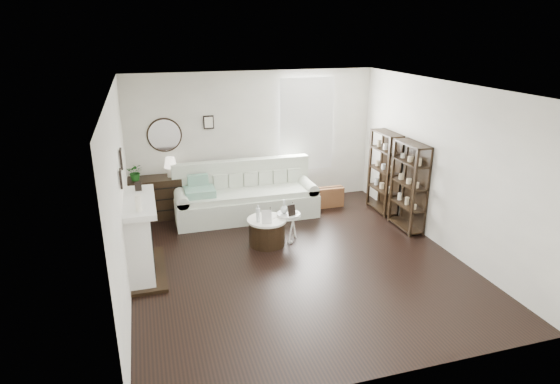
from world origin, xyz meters
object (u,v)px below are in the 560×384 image
object	(u,v)px
sofa	(245,198)
drum_table	(267,231)
dresser	(155,198)
pedestal_table	(289,216)

from	to	relation	value
sofa	drum_table	world-z (taller)	sofa
dresser	sofa	bearing A→B (deg)	-12.86
dresser	pedestal_table	xyz separation A→B (m)	(2.16, -1.71, 0.05)
dresser	drum_table	distance (m)	2.50
drum_table	pedestal_table	distance (m)	0.46
sofa	drum_table	distance (m)	1.39
sofa	dresser	size ratio (longest dim) A/B	2.27
drum_table	sofa	bearing A→B (deg)	92.64
dresser	drum_table	size ratio (longest dim) A/B	1.80
sofa	pedestal_table	size ratio (longest dim) A/B	5.47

